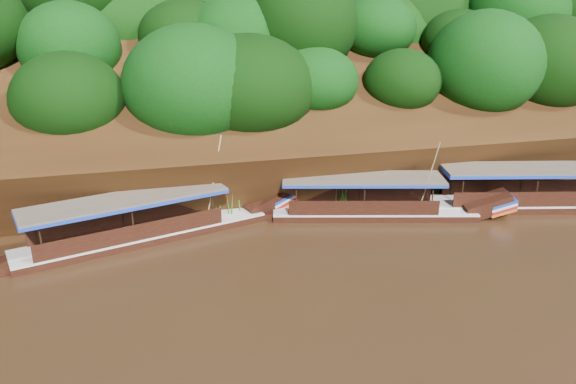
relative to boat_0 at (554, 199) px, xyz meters
name	(u,v)px	position (x,y,z in m)	size (l,w,h in m)	color
ground	(395,284)	(-13.11, -6.27, -0.57)	(160.00, 160.00, 0.00)	black
riverbank	(276,128)	(-13.12, 16.46, 1.31)	(120.00, 30.06, 19.40)	black
boat_0	(554,199)	(0.00, 0.00, 0.00)	(15.69, 5.57, 6.20)	black
boat_1	(386,207)	(-10.24, 1.28, -0.04)	(13.76, 5.24, 5.15)	black
boat_2	(159,226)	(-22.99, 1.68, -0.02)	(15.38, 6.27, 5.49)	black
reeds	(266,200)	(-16.89, 3.31, 0.32)	(51.14, 2.22, 1.96)	#35731C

